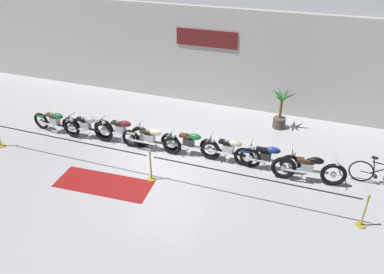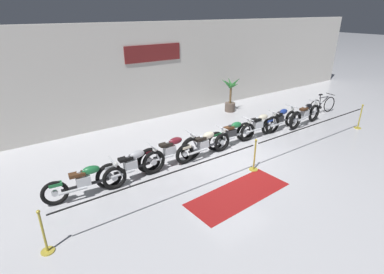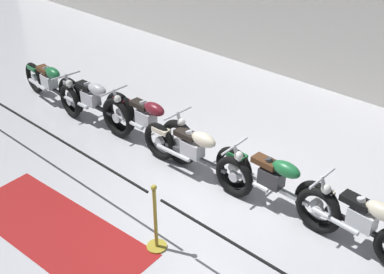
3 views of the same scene
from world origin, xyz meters
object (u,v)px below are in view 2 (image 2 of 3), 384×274
motorcycle_maroon_2 (171,152)px  stanchion_mid_right (359,120)px  motorcycle_green_0 (86,181)px  motorcycle_black_7 (305,115)px  motorcycle_cream_3 (204,145)px  motorcycle_silver_1 (132,166)px  motorcycle_cream_5 (259,126)px  bicycle (322,105)px  stanchion_far_left (221,160)px  stanchion_mid_left (254,160)px  motorcycle_green_4 (232,134)px  potted_palm_left_of_row (230,96)px  motorcycle_blue_6 (280,120)px  floor_banner (239,194)px

motorcycle_maroon_2 → stanchion_mid_right: stanchion_mid_right is taller
motorcycle_green_0 → motorcycle_black_7: 9.42m
motorcycle_cream_3 → motorcycle_silver_1: bearing=-179.6°
motorcycle_cream_5 → bicycle: bearing=3.6°
stanchion_far_left → bicycle: bearing=14.4°
motorcycle_cream_3 → stanchion_mid_left: (0.73, -1.60, -0.10)m
motorcycle_black_7 → stanchion_far_left: (-6.07, -1.55, 0.27)m
motorcycle_silver_1 → stanchion_mid_right: 9.74m
stanchion_mid_left → motorcycle_black_7: bearing=18.3°
motorcycle_cream_5 → motorcycle_green_4: bearing=-179.6°
motorcycle_green_0 → motorcycle_silver_1: 1.36m
motorcycle_silver_1 → motorcycle_maroon_2: bearing=5.9°
motorcycle_cream_5 → potted_palm_left_of_row: 3.32m
motorcycle_silver_1 → motorcycle_blue_6: size_ratio=0.99×
stanchion_mid_right → floor_banner: bearing=-174.5°
stanchion_mid_right → motorcycle_cream_5: bearing=156.7°
bicycle → stanchion_far_left: stanchion_far_left is taller
motorcycle_cream_3 → motorcycle_black_7: size_ratio=1.00×
potted_palm_left_of_row → floor_banner: potted_palm_left_of_row is taller
motorcycle_maroon_2 → stanchion_mid_right: 8.39m
floor_banner → motorcycle_blue_6: bearing=25.0°
stanchion_far_left → stanchion_mid_left: same height
motorcycle_cream_3 → motorcycle_blue_6: motorcycle_cream_3 is taller
motorcycle_silver_1 → stanchion_mid_right: bearing=-9.4°
motorcycle_black_7 → bicycle: size_ratio=1.31×
motorcycle_black_7 → stanchion_mid_right: 2.20m
motorcycle_cream_3 → stanchion_mid_left: 1.77m
bicycle → stanchion_far_left: bearing=-165.6°
motorcycle_blue_6 → bicycle: 3.41m
motorcycle_silver_1 → motorcycle_cream_5: size_ratio=1.00×
motorcycle_maroon_2 → motorcycle_black_7: motorcycle_maroon_2 is taller
motorcycle_cream_3 → potted_palm_left_of_row: potted_palm_left_of_row is taller
motorcycle_silver_1 → motorcycle_cream_3: bearing=0.4°
stanchion_mid_right → motorcycle_silver_1: bearing=170.6°
motorcycle_green_0 → stanchion_far_left: 3.69m
stanchion_mid_right → motorcycle_maroon_2: bearing=168.1°
motorcycle_maroon_2 → motorcycle_blue_6: bearing=0.8°
motorcycle_silver_1 → stanchion_mid_right: (9.61, -1.59, -0.13)m
motorcycle_cream_5 → motorcycle_black_7: (2.60, -0.24, 0.01)m
stanchion_far_left → floor_banner: 1.05m
motorcycle_maroon_2 → motorcycle_blue_6: 5.32m
floor_banner → motorcycle_maroon_2: bearing=101.3°
motorcycle_maroon_2 → stanchion_mid_left: stanchion_mid_left is taller
motorcycle_green_0 → motorcycle_green_4: (5.41, 0.24, -0.00)m
motorcycle_green_0 → motorcycle_silver_1: (1.36, 0.05, 0.02)m
stanchion_mid_left → floor_banner: size_ratio=0.35×
motorcycle_black_7 → bicycle: bearing=14.5°
stanchion_far_left → stanchion_mid_left: 1.44m
motorcycle_cream_3 → motorcycle_maroon_2: bearing=174.1°
motorcycle_silver_1 → motorcycle_maroon_2: 1.41m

